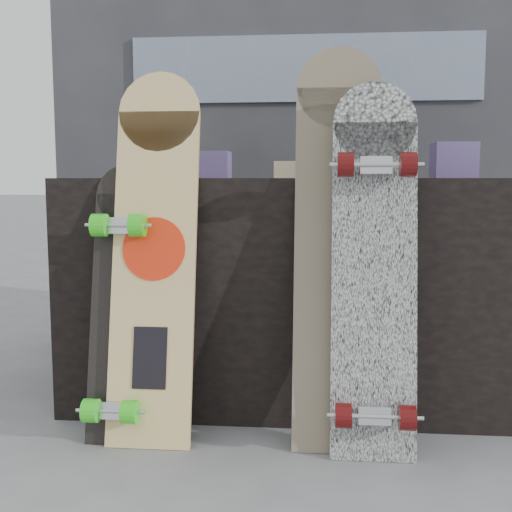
# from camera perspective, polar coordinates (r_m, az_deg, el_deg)

# --- Properties ---
(ground) EXTENTS (60.00, 60.00, 0.00)m
(ground) POSITION_cam_1_polar(r_m,az_deg,el_deg) (1.95, 3.24, -17.27)
(ground) COLOR slate
(ground) RESTS_ON ground
(vendor_table) EXTENTS (1.60, 0.60, 0.80)m
(vendor_table) POSITION_cam_1_polar(r_m,az_deg,el_deg) (2.31, 3.79, -3.04)
(vendor_table) COLOR black
(vendor_table) RESTS_ON ground
(booth) EXTENTS (2.40, 0.22, 2.20)m
(booth) POSITION_cam_1_polar(r_m,az_deg,el_deg) (3.14, 4.36, 12.40)
(booth) COLOR #333438
(booth) RESTS_ON ground
(merch_box_purple) EXTENTS (0.18, 0.12, 0.10)m
(merch_box_purple) POSITION_cam_1_polar(r_m,az_deg,el_deg) (2.44, -4.48, 8.08)
(merch_box_purple) COLOR #553B78
(merch_box_purple) RESTS_ON vendor_table
(merch_box_small) EXTENTS (0.14, 0.14, 0.12)m
(merch_box_small) POSITION_cam_1_polar(r_m,az_deg,el_deg) (2.31, 17.16, 8.12)
(merch_box_small) COLOR #553B78
(merch_box_small) RESTS_ON vendor_table
(merch_box_flat) EXTENTS (0.22, 0.10, 0.06)m
(merch_box_flat) POSITION_cam_1_polar(r_m,az_deg,el_deg) (2.33, 4.41, 7.65)
(merch_box_flat) COLOR #D1B78C
(merch_box_flat) RESTS_ON vendor_table
(longboard_geisha) EXTENTS (0.26, 0.27, 1.13)m
(longboard_geisha) POSITION_cam_1_polar(r_m,az_deg,el_deg) (1.99, -8.99, 1.08)
(longboard_geisha) COLOR beige
(longboard_geisha) RESTS_ON ground
(longboard_celtic) EXTENTS (0.26, 0.28, 1.21)m
(longboard_celtic) POSITION_cam_1_polar(r_m,az_deg,el_deg) (1.95, 7.33, 2.23)
(longboard_celtic) COLOR tan
(longboard_celtic) RESTS_ON ground
(longboard_cascadia) EXTENTS (0.24, 0.27, 1.08)m
(longboard_cascadia) POSITION_cam_1_polar(r_m,az_deg,el_deg) (1.87, 10.48, -0.53)
(longboard_cascadia) COLOR white
(longboard_cascadia) RESTS_ON ground
(skateboard_dark) EXTENTS (0.19, 0.27, 0.84)m
(skateboard_dark) POSITION_cam_1_polar(r_m,az_deg,el_deg) (2.01, -12.02, -3.85)
(skateboard_dark) COLOR black
(skateboard_dark) RESTS_ON ground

